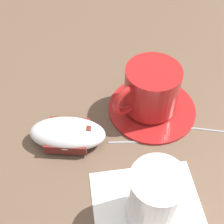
{
  "coord_description": "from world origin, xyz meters",
  "views": [
    {
      "loc": [
        -0.09,
        0.22,
        0.38
      ],
      "look_at": [
        -0.01,
        -0.06,
        0.03
      ],
      "focal_mm": 50.0,
      "sensor_mm": 36.0,
      "label": 1
    }
  ],
  "objects_px": {
    "coffee_cup": "(151,89)",
    "drinking_glass": "(155,198)",
    "computer_mouse": "(68,134)",
    "saucer": "(152,108)"
  },
  "relations": [
    {
      "from": "coffee_cup",
      "to": "computer_mouse",
      "type": "height_order",
      "value": "coffee_cup"
    },
    {
      "from": "coffee_cup",
      "to": "saucer",
      "type": "bearing_deg",
      "value": 173.75
    },
    {
      "from": "coffee_cup",
      "to": "drinking_glass",
      "type": "height_order",
      "value": "drinking_glass"
    },
    {
      "from": "saucer",
      "to": "drinking_glass",
      "type": "bearing_deg",
      "value": 101.34
    },
    {
      "from": "computer_mouse",
      "to": "drinking_glass",
      "type": "height_order",
      "value": "drinking_glass"
    },
    {
      "from": "saucer",
      "to": "drinking_glass",
      "type": "height_order",
      "value": "drinking_glass"
    },
    {
      "from": "coffee_cup",
      "to": "computer_mouse",
      "type": "distance_m",
      "value": 0.14
    },
    {
      "from": "drinking_glass",
      "to": "saucer",
      "type": "bearing_deg",
      "value": -78.66
    },
    {
      "from": "computer_mouse",
      "to": "drinking_glass",
      "type": "xyz_separation_m",
      "value": [
        -0.14,
        0.08,
        0.03
      ]
    },
    {
      "from": "coffee_cup",
      "to": "computer_mouse",
      "type": "bearing_deg",
      "value": 43.9
    }
  ]
}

